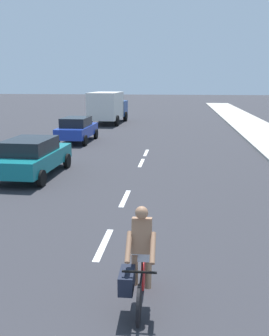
{
  "coord_description": "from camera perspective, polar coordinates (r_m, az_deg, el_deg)",
  "views": [
    {
      "loc": [
        1.72,
        -0.95,
        3.86
      ],
      "look_at": [
        0.34,
        10.54,
        1.1
      ],
      "focal_mm": 39.63,
      "sensor_mm": 36.0,
      "label": 1
    }
  ],
  "objects": [
    {
      "name": "lane_stripe_4",
      "position": [
        17.67,
        1.07,
        0.8
      ],
      "size": [
        0.16,
        1.8,
        0.01
      ],
      "primitive_type": "cube",
      "color": "white",
      "rests_on": "ground"
    },
    {
      "name": "lane_stripe_3",
      "position": [
        12.42,
        -1.48,
        -4.68
      ],
      "size": [
        0.16,
        1.8,
        0.01
      ],
      "primitive_type": "cube",
      "color": "white",
      "rests_on": "ground"
    },
    {
      "name": "delivery_truck",
      "position": [
        33.88,
        -4.12,
        9.39
      ],
      "size": [
        2.89,
        6.34,
        2.8
      ],
      "rotation": [
        0.0,
        0.0,
        -0.04
      ],
      "color": "#23478C",
      "rests_on": "ground"
    },
    {
      "name": "cyclist",
      "position": [
        6.51,
        0.6,
        -14.32
      ],
      "size": [
        0.63,
        1.71,
        1.82
      ],
      "rotation": [
        0.0,
        0.0,
        3.17
      ],
      "color": "black",
      "rests_on": "ground"
    },
    {
      "name": "ground_plane",
      "position": [
        21.38,
        2.1,
        3.0
      ],
      "size": [
        160.0,
        160.0,
        0.0
      ],
      "primitive_type": "plane",
      "color": "#2D2D33"
    },
    {
      "name": "parked_car_blue",
      "position": [
        23.91,
        -8.84,
        5.99
      ],
      "size": [
        1.97,
        4.17,
        1.57
      ],
      "rotation": [
        0.0,
        0.0,
        -0.01
      ],
      "color": "#1E389E",
      "rests_on": "ground"
    },
    {
      "name": "parked_car_teal",
      "position": [
        15.66,
        -15.49,
        1.8
      ],
      "size": [
        2.13,
        4.54,
        1.57
      ],
      "rotation": [
        0.0,
        0.0,
        -0.01
      ],
      "color": "#14727A",
      "rests_on": "ground"
    },
    {
      "name": "lane_stripe_2",
      "position": [
        9.14,
        -4.77,
        -11.61
      ],
      "size": [
        0.16,
        1.8,
        0.01
      ],
      "primitive_type": "cube",
      "color": "white",
      "rests_on": "ground"
    },
    {
      "name": "lane_stripe_5",
      "position": [
        20.13,
        1.8,
        2.36
      ],
      "size": [
        0.16,
        1.8,
        0.01
      ],
      "primitive_type": "cube",
      "color": "white",
      "rests_on": "ground"
    }
  ]
}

